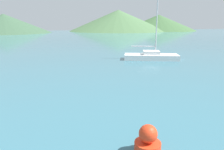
# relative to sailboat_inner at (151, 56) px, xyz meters

# --- Properties ---
(sailboat_inner) EXTENTS (6.34, 4.13, 7.02)m
(sailboat_inner) POSITION_rel_sailboat_inner_xyz_m (0.00, 0.00, 0.00)
(sailboat_inner) COLOR white
(sailboat_inner) RESTS_ON ground_plane
(buoy_marker) EXTENTS (0.84, 0.84, 0.97)m
(buoy_marker) POSITION_rel_sailboat_inner_xyz_m (-8.02, -16.47, 0.01)
(buoy_marker) COLOR red
(buoy_marker) RESTS_ON ground_plane
(hill_central) EXTENTS (35.76, 35.76, 7.29)m
(hill_central) POSITION_rel_sailboat_inner_xyz_m (-27.73, 73.61, 3.25)
(hill_central) COLOR #38563D
(hill_central) RESTS_ON ground_plane
(hill_east) EXTENTS (46.70, 46.70, 9.86)m
(hill_east) POSITION_rel_sailboat_inner_xyz_m (21.23, 80.65, 4.54)
(hill_east) COLOR #476B42
(hill_east) RESTS_ON ground_plane
(hill_far_east) EXTENTS (36.95, 36.95, 7.82)m
(hill_far_east) POSITION_rel_sailboat_inner_xyz_m (42.47, 80.38, 3.52)
(hill_far_east) COLOR #3D6038
(hill_far_east) RESTS_ON ground_plane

